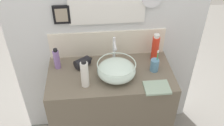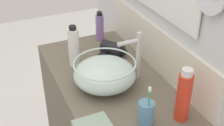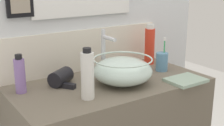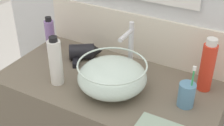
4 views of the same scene
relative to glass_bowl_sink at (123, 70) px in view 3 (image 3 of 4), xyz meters
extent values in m
cube|color=silver|center=(-0.04, 0.34, 0.29)|extent=(1.66, 0.06, 2.48)
cube|color=silver|center=(-0.04, 0.30, 0.05)|extent=(0.98, 0.02, 0.23)
cube|color=black|center=(-0.40, 0.30, 0.34)|extent=(0.13, 0.02, 0.15)
cube|color=gray|center=(-0.40, 0.29, 0.34)|extent=(0.09, 0.01, 0.11)
ellipsoid|color=silver|center=(0.00, 0.00, 0.00)|extent=(0.30, 0.30, 0.13)
torus|color=silver|center=(0.00, 0.00, 0.06)|extent=(0.30, 0.30, 0.01)
torus|color=#B2B7BC|center=(0.00, 0.00, -0.07)|extent=(0.11, 0.11, 0.01)
cylinder|color=silver|center=(0.00, 0.18, 0.04)|extent=(0.02, 0.02, 0.22)
cylinder|color=silver|center=(0.00, 0.12, 0.14)|extent=(0.02, 0.11, 0.02)
cylinder|color=silver|center=(0.00, 0.18, 0.17)|extent=(0.02, 0.02, 0.03)
cylinder|color=black|center=(-0.26, 0.16, -0.03)|extent=(0.15, 0.13, 0.08)
cone|color=black|center=(-0.20, 0.20, -0.03)|extent=(0.07, 0.08, 0.07)
cube|color=black|center=(-0.26, 0.10, -0.06)|extent=(0.08, 0.09, 0.02)
cylinder|color=#598CB2|center=(0.31, 0.05, -0.02)|extent=(0.07, 0.07, 0.10)
cylinder|color=green|center=(0.33, 0.05, 0.02)|extent=(0.01, 0.01, 0.17)
cube|color=white|center=(0.33, 0.05, 0.11)|extent=(0.01, 0.01, 0.02)
cylinder|color=red|center=(0.35, 0.20, 0.04)|extent=(0.06, 0.06, 0.22)
cylinder|color=silver|center=(0.35, 0.20, 0.16)|extent=(0.05, 0.05, 0.03)
cylinder|color=#8C6BB2|center=(-0.46, 0.16, 0.01)|extent=(0.05, 0.05, 0.16)
cylinder|color=black|center=(-0.46, 0.16, 0.10)|extent=(0.03, 0.03, 0.02)
cylinder|color=white|center=(-0.24, -0.07, 0.04)|extent=(0.06, 0.06, 0.21)
cylinder|color=black|center=(-0.24, -0.07, 0.15)|extent=(0.04, 0.04, 0.02)
cube|color=#99B29E|center=(0.29, -0.16, -0.06)|extent=(0.19, 0.15, 0.02)
camera|label=1|loc=(-0.18, -1.48, 1.21)|focal=40.00mm
camera|label=2|loc=(1.15, -0.47, 0.82)|focal=50.00mm
camera|label=3|loc=(-0.87, -1.20, 0.47)|focal=50.00mm
camera|label=4|loc=(0.53, -0.96, 0.75)|focal=50.00mm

